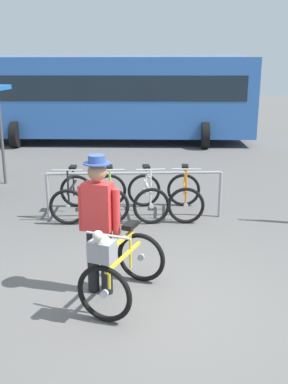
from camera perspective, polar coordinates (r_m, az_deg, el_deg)
ground_plane at (r=5.33m, az=1.04°, el=-14.30°), size 80.00×80.00×0.00m
bike_rack_rail at (r=7.93m, az=-1.24°, el=1.17°), size 3.20×0.36×0.88m
racked_bike_black at (r=8.24m, az=-9.30°, el=-0.60°), size 0.72×1.15×0.98m
racked_bike_lime at (r=8.19m, az=-4.43°, el=-0.55°), size 0.82×1.20×0.98m
racked_bike_white at (r=8.19m, az=0.47°, el=-0.50°), size 0.85×1.19×0.97m
racked_bike_orange at (r=8.25m, az=5.33°, el=-0.44°), size 0.67×1.10×0.97m
featured_bicycle at (r=5.10m, az=-3.21°, el=-9.62°), size 0.98×1.26×1.09m
person_with_featured_bike at (r=5.22m, az=-5.93°, el=-3.59°), size 0.52×0.32×1.72m
bus_distant at (r=16.25m, az=-4.11°, el=12.57°), size 10.06×3.58×3.08m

